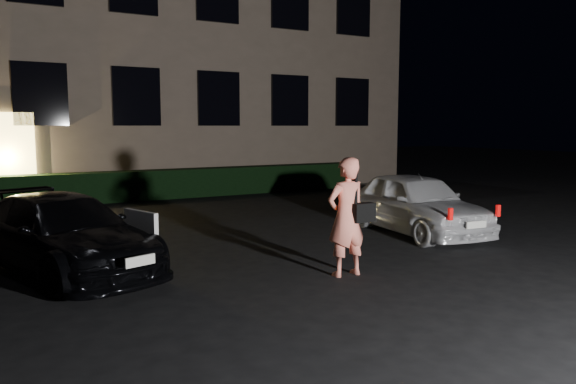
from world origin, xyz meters
TOP-DOWN VIEW (x-y plane):
  - ground at (0.00, 0.00)m, footprint 80.00×80.00m
  - building at (-0.00, 14.99)m, footprint 20.00×8.11m
  - hedge at (0.00, 10.50)m, footprint 15.00×0.70m
  - sedan at (-3.24, 2.92)m, footprint 2.68×4.18m
  - hatch at (3.30, 2.61)m, footprint 1.90×3.74m
  - man at (0.23, 0.69)m, footprint 0.70×0.42m

SIDE VIEW (x-z plane):
  - ground at x=0.00m, z-range 0.00..0.00m
  - hedge at x=0.00m, z-range 0.00..0.85m
  - sedan at x=-3.24m, z-range 0.00..1.13m
  - hatch at x=3.30m, z-range 0.00..1.22m
  - man at x=0.23m, z-range 0.00..1.70m
  - building at x=0.00m, z-range 0.00..12.00m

